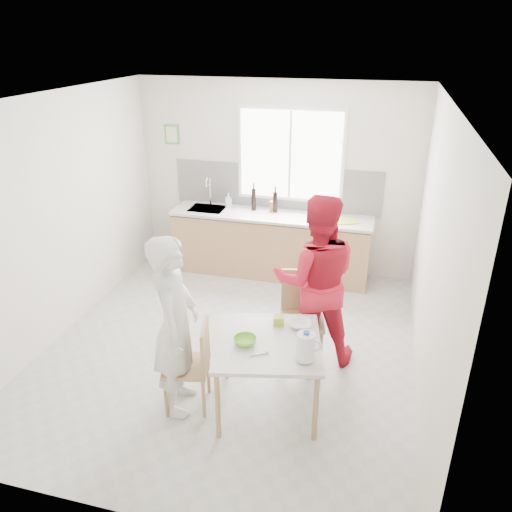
{
  "coord_description": "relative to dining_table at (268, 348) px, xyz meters",
  "views": [
    {
      "loc": [
        1.48,
        -4.49,
        3.27
      ],
      "look_at": [
        0.24,
        0.2,
        1.07
      ],
      "focal_mm": 35.0,
      "sensor_mm": 36.0,
      "label": 1
    }
  ],
  "objects": [
    {
      "name": "soap_bottle",
      "position": [
        -1.3,
        2.95,
        0.37
      ],
      "size": [
        0.12,
        0.12,
        0.2
      ],
      "primitive_type": "imported",
      "rotation": [
        0.0,
        0.0,
        0.43
      ],
      "color": "#999999",
      "rests_on": "kitchen_counter"
    },
    {
      "name": "jar_amber",
      "position": [
        -0.64,
        2.87,
        0.34
      ],
      "size": [
        0.06,
        0.06,
        0.16
      ],
      "primitive_type": "cylinder",
      "color": "brown",
      "rests_on": "kitchen_counter"
    },
    {
      "name": "wine_bottle_b",
      "position": [
        -0.59,
        2.89,
        0.41
      ],
      "size": [
        0.07,
        0.07,
        0.3
      ],
      "primitive_type": "cylinder",
      "color": "black",
      "rests_on": "kitchen_counter"
    },
    {
      "name": "backsplash",
      "position": [
        -0.62,
        3.08,
        0.57
      ],
      "size": [
        3.0,
        0.02,
        0.65
      ],
      "primitive_type": "cube",
      "color": "white",
      "rests_on": "room_shell"
    },
    {
      "name": "ground",
      "position": [
        -0.62,
        0.84,
        -0.66
      ],
      "size": [
        4.5,
        4.5,
        0.0
      ],
      "primitive_type": "plane",
      "color": "#B7B7B2",
      "rests_on": "ground"
    },
    {
      "name": "person_red",
      "position": [
        0.29,
        0.91,
        0.27
      ],
      "size": [
        1.03,
        0.88,
        1.85
      ],
      "primitive_type": "imported",
      "rotation": [
        0.0,
        0.0,
        3.36
      ],
      "color": "red",
      "rests_on": "ground"
    },
    {
      "name": "bowl_green",
      "position": [
        -0.18,
        -0.09,
        0.11
      ],
      "size": [
        0.24,
        0.24,
        0.06
      ],
      "primitive_type": "imported",
      "rotation": [
        0.0,
        0.0,
        0.22
      ],
      "color": "#72C82E",
      "rests_on": "dining_table"
    },
    {
      "name": "cutting_board",
      "position": [
        0.4,
        2.75,
        0.27
      ],
      "size": [
        0.42,
        0.36,
        0.01
      ],
      "primitive_type": "cube",
      "rotation": [
        0.0,
        0.0,
        0.36
      ],
      "color": "#94C52D",
      "rests_on": "kitchen_counter"
    },
    {
      "name": "wine_bottle_a",
      "position": [
        -0.9,
        2.9,
        0.42
      ],
      "size": [
        0.07,
        0.07,
        0.32
      ],
      "primitive_type": "cylinder",
      "color": "black",
      "rests_on": "kitchen_counter"
    },
    {
      "name": "spoon",
      "position": [
        -0.03,
        -0.23,
        0.09
      ],
      "size": [
        0.14,
        0.1,
        0.01
      ],
      "primitive_type": "cylinder",
      "rotation": [
        0.0,
        1.57,
        0.57
      ],
      "color": "#A5A5AA",
      "rests_on": "dining_table"
    },
    {
      "name": "bowl_white",
      "position": [
        0.24,
        0.31,
        0.1
      ],
      "size": [
        0.25,
        0.25,
        0.05
      ],
      "primitive_type": "imported",
      "rotation": [
        0.0,
        0.0,
        0.22
      ],
      "color": "white",
      "rests_on": "dining_table"
    },
    {
      "name": "milk_jug",
      "position": [
        0.38,
        -0.2,
        0.22
      ],
      "size": [
        0.21,
        0.15,
        0.27
      ],
      "rotation": [
        0.0,
        0.0,
        0.22
      ],
      "color": "white",
      "rests_on": "dining_table"
    },
    {
      "name": "dining_table",
      "position": [
        0.0,
        0.0,
        0.0
      ],
      "size": [
        1.13,
        1.13,
        0.73
      ],
      "rotation": [
        0.0,
        0.0,
        0.22
      ],
      "color": "silver",
      "rests_on": "ground"
    },
    {
      "name": "room_shell",
      "position": [
        -0.62,
        0.84,
        0.99
      ],
      "size": [
        4.5,
        4.5,
        4.5
      ],
      "color": "silver",
      "rests_on": "ground"
    },
    {
      "name": "chair_far",
      "position": [
        0.16,
        0.88,
        -0.11
      ],
      "size": [
        0.54,
        0.54,
        0.99
      ],
      "rotation": [
        0.0,
        0.0,
        0.22
      ],
      "color": "tan",
      "rests_on": "ground"
    },
    {
      "name": "kitchen_counter",
      "position": [
        -0.63,
        2.79,
        -0.24
      ],
      "size": [
        2.84,
        0.64,
        1.37
      ],
      "color": "tan",
      "rests_on": "ground"
    },
    {
      "name": "green_box",
      "position": [
        0.04,
        0.3,
        0.12
      ],
      "size": [
        0.12,
        0.12,
        0.09
      ],
      "primitive_type": "cube",
      "rotation": [
        0.0,
        0.0,
        0.22
      ],
      "color": "#94B329",
      "rests_on": "dining_table"
    },
    {
      "name": "chair_left",
      "position": [
        -0.67,
        -0.15,
        -0.17
      ],
      "size": [
        0.49,
        0.49,
        0.88
      ],
      "rotation": [
        0.0,
        0.0,
        -1.35
      ],
      "color": "tan",
      "rests_on": "ground"
    },
    {
      "name": "window",
      "position": [
        -0.42,
        3.07,
        1.04
      ],
      "size": [
        1.5,
        0.06,
        1.3
      ],
      "color": "white",
      "rests_on": "room_shell"
    },
    {
      "name": "picture_frame",
      "position": [
        -2.17,
        3.07,
        1.24
      ],
      "size": [
        0.22,
        0.03,
        0.28
      ],
      "color": "#549C47",
      "rests_on": "room_shell"
    },
    {
      "name": "person_white",
      "position": [
        -0.8,
        -0.18,
        0.21
      ],
      "size": [
        0.54,
        0.71,
        1.74
      ],
      "primitive_type": "imported",
      "rotation": [
        0.0,
        0.0,
        1.79
      ],
      "color": "silver",
      "rests_on": "ground"
    }
  ]
}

